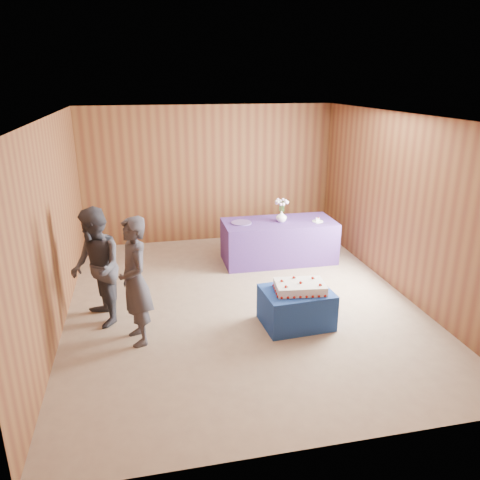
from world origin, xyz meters
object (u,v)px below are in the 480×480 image
object	(u,v)px
guest_left	(135,282)
guest_right	(96,268)
cake_table	(296,307)
sheet_cake	(300,287)
vase	(281,216)
serving_table	(279,241)

from	to	relation	value
guest_left	guest_right	xyz separation A→B (m)	(-0.50, 0.59, -0.01)
cake_table	guest_left	xyz separation A→B (m)	(-2.09, 0.02, 0.57)
cake_table	sheet_cake	world-z (taller)	sheet_cake
cake_table	sheet_cake	xyz separation A→B (m)	(0.03, -0.02, 0.31)
sheet_cake	vase	distance (m)	2.36
serving_table	vase	xyz separation A→B (m)	(0.03, -0.03, 0.47)
sheet_cake	guest_right	bearing A→B (deg)	173.12
cake_table	vase	world-z (taller)	vase
cake_table	serving_table	size ratio (longest dim) A/B	0.45
serving_table	guest_left	bearing A→B (deg)	-137.27
guest_left	cake_table	bearing A→B (deg)	74.95
cake_table	serving_table	world-z (taller)	serving_table
serving_table	guest_right	bearing A→B (deg)	-150.06
vase	sheet_cake	bearing A→B (deg)	-100.67
guest_right	serving_table	bearing A→B (deg)	100.94
vase	guest_left	bearing A→B (deg)	-138.44
guest_left	guest_right	size ratio (longest dim) A/B	1.01
cake_table	sheet_cake	distance (m)	0.31
sheet_cake	guest_left	size ratio (longest dim) A/B	0.44
vase	guest_right	distance (m)	3.48
vase	guest_right	world-z (taller)	guest_right
sheet_cake	guest_right	world-z (taller)	guest_right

